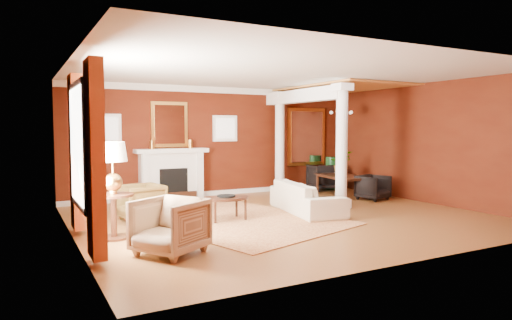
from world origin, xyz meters
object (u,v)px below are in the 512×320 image
armchair_stripe (170,223)px  side_table (113,173)px  coffee_table (226,199)px  dining_table (344,180)px  armchair_leopard (141,201)px  sofa (307,192)px

armchair_stripe → side_table: (-0.53, 1.31, 0.63)m
coffee_table → dining_table: size_ratio=0.58×
armchair_leopard → sofa: bearing=68.4°
armchair_stripe → coffee_table: bearing=104.6°
armchair_stripe → dining_table: size_ratio=0.56×
armchair_stripe → coffee_table: armchair_stripe is taller
sofa → coffee_table: size_ratio=2.42×
sofa → coffee_table: bearing=99.7°
sofa → armchair_stripe: (-3.58, -1.80, 0.01)m
sofa → armchair_stripe: size_ratio=2.49×
coffee_table → dining_table: dining_table is taller
dining_table → armchair_leopard: bearing=103.7°
coffee_table → sofa: bearing=-0.2°
dining_table → armchair_stripe: bearing=126.4°
sofa → armchair_stripe: armchair_stripe is taller
coffee_table → dining_table: 4.30m
armchair_leopard → dining_table: size_ratio=0.50×
side_table → sofa: bearing=6.7°
armchair_leopard → coffee_table: bearing=53.6°
armchair_stripe → dining_table: bearing=87.3°
armchair_leopard → coffee_table: size_ratio=0.86×
armchair_stripe → coffee_table: 2.48m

